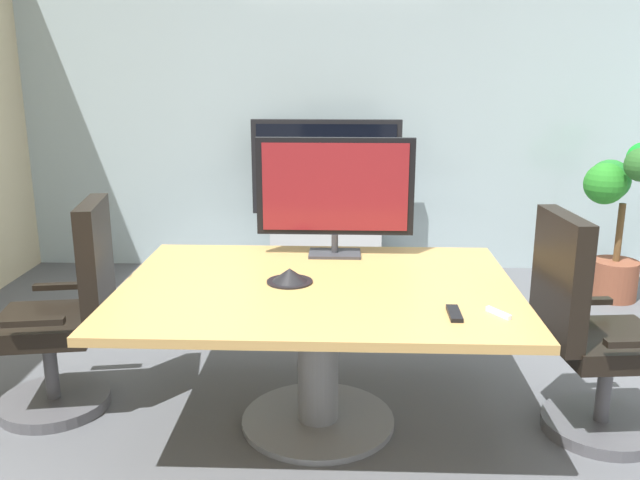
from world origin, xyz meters
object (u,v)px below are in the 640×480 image
office_chair_right (590,345)px  wall_display_unit (326,225)px  remote_control (454,313)px  conference_phone (290,276)px  potted_plant (617,206)px  office_chair_left (66,325)px  tv_monitor (335,190)px  conference_table (318,318)px

office_chair_right → wall_display_unit: wall_display_unit is taller
remote_control → conference_phone: bearing=151.3°
potted_plant → remote_control: size_ratio=7.02×
office_chair_left → wall_display_unit: bearing=141.5°
office_chair_right → conference_phone: office_chair_right is taller
office_chair_left → remote_control: 1.96m
tv_monitor → remote_control: size_ratio=4.94×
conference_phone → remote_control: 0.83m
conference_table → remote_control: remote_control is taller
office_chair_left → potted_plant: size_ratio=0.91×
office_chair_right → potted_plant: size_ratio=0.91×
office_chair_right → potted_plant: (0.85, 1.98, 0.26)m
office_chair_right → potted_plant: potted_plant is taller
conference_table → potted_plant: potted_plant is taller
tv_monitor → office_chair_right: bearing=-23.9°
office_chair_right → wall_display_unit: bearing=22.9°
wall_display_unit → potted_plant: (2.17, -0.44, 0.27)m
office_chair_left → potted_plant: potted_plant is taller
office_chair_right → wall_display_unit: (-1.32, 2.41, -0.01)m
conference_table → office_chair_left: 1.30m
office_chair_right → tv_monitor: (-1.22, 0.54, 0.63)m
office_chair_left → office_chair_right: size_ratio=1.00×
conference_table → potted_plant: 2.90m
tv_monitor → conference_table: bearing=-97.9°
conference_table → potted_plant: (2.14, 1.94, 0.16)m
office_chair_right → remote_control: office_chair_right is taller
conference_table → conference_phone: 0.24m
conference_phone → remote_control: size_ratio=1.29×
office_chair_right → tv_monitor: 1.47m
wall_display_unit → potted_plant: bearing=-11.4°
tv_monitor → conference_phone: size_ratio=3.82×
conference_table → tv_monitor: bearing=82.1°
tv_monitor → conference_phone: 0.62m
wall_display_unit → potted_plant: size_ratio=1.10×
conference_phone → tv_monitor: bearing=67.1°
office_chair_left → wall_display_unit: (1.25, 2.26, -0.01)m
office_chair_right → wall_display_unit: size_ratio=0.83×
office_chair_left → remote_control: size_ratio=6.41×
tv_monitor → potted_plant: size_ratio=0.70×
office_chair_left → conference_phone: 1.20m
conference_table → office_chair_right: (1.29, -0.03, -0.10)m
conference_phone → wall_display_unit: bearing=87.5°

